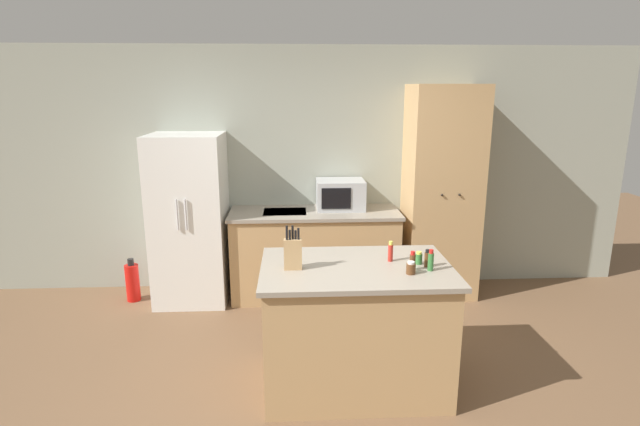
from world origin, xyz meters
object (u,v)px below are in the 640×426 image
at_px(pantry_cabinet, 441,193).
at_px(spice_bottle_short_red, 419,258).
at_px(microwave, 340,194).
at_px(spice_bottle_green_herb, 412,261).
at_px(spice_bottle_orange_cap, 411,268).
at_px(spice_bottle_amber_oil, 431,261).
at_px(refrigerator, 190,219).
at_px(fire_extinguisher, 133,282).
at_px(spice_bottle_tall_dark, 427,259).
at_px(spice_bottle_pale_salt, 391,252).
at_px(knife_block, 293,253).

distance_m(pantry_cabinet, spice_bottle_short_red, 1.82).
bearing_deg(pantry_cabinet, microwave, 175.24).
bearing_deg(spice_bottle_green_herb, spice_bottle_orange_cap, -110.69).
distance_m(spice_bottle_short_red, spice_bottle_amber_oil, 0.15).
height_order(refrigerator, spice_bottle_orange_cap, refrigerator).
bearing_deg(microwave, spice_bottle_short_red, -77.39).
bearing_deg(fire_extinguisher, spice_bottle_tall_dark, -32.68).
relative_size(refrigerator, spice_bottle_pale_salt, 11.45).
relative_size(spice_bottle_short_red, spice_bottle_green_herb, 0.67).
bearing_deg(spice_bottle_orange_cap, spice_bottle_green_herb, 69.31).
bearing_deg(spice_bottle_tall_dark, spice_bottle_pale_salt, 151.23).
relative_size(microwave, spice_bottle_amber_oil, 3.30).
xyz_separation_m(spice_bottle_amber_oil, fire_extinguisher, (-2.63, 1.76, -0.81)).
distance_m(microwave, spice_bottle_amber_oil, 1.97).
distance_m(spice_bottle_short_red, spice_bottle_pale_salt, 0.21).
distance_m(microwave, knife_block, 1.91).
xyz_separation_m(refrigerator, spice_bottle_orange_cap, (1.85, -1.85, 0.12)).
bearing_deg(spice_bottle_orange_cap, spice_bottle_short_red, 62.14).
relative_size(pantry_cabinet, knife_block, 6.98).
relative_size(refrigerator, fire_extinguisher, 3.78).
height_order(knife_block, spice_bottle_pale_salt, knife_block).
bearing_deg(spice_bottle_amber_oil, knife_block, 175.16).
height_order(pantry_cabinet, spice_bottle_tall_dark, pantry_cabinet).
xyz_separation_m(spice_bottle_tall_dark, spice_bottle_green_herb, (-0.12, -0.06, 0.00)).
distance_m(pantry_cabinet, spice_bottle_orange_cap, 2.04).
relative_size(knife_block, fire_extinguisher, 0.69).
bearing_deg(spice_bottle_pale_salt, pantry_cabinet, 62.58).
relative_size(spice_bottle_short_red, spice_bottle_orange_cap, 1.04).
distance_m(spice_bottle_amber_oil, spice_bottle_orange_cap, 0.16).
bearing_deg(spice_bottle_green_herb, refrigerator, 136.57).
xyz_separation_m(microwave, spice_bottle_short_red, (0.40, -1.78, -0.09)).
distance_m(spice_bottle_tall_dark, spice_bottle_green_herb, 0.13).
xyz_separation_m(spice_bottle_short_red, fire_extinguisher, (-2.58, 1.62, -0.78)).
bearing_deg(spice_bottle_orange_cap, microwave, 98.58).
bearing_deg(microwave, spice_bottle_pale_salt, -83.08).
xyz_separation_m(microwave, spice_bottle_amber_oil, (0.45, -1.92, -0.07)).
xyz_separation_m(knife_block, spice_bottle_short_red, (0.90, 0.05, -0.07)).
relative_size(spice_bottle_short_red, spice_bottle_pale_salt, 0.60).
height_order(pantry_cabinet, knife_block, pantry_cabinet).
bearing_deg(fire_extinguisher, spice_bottle_short_red, -32.18).
height_order(knife_block, spice_bottle_orange_cap, knife_block).
bearing_deg(fire_extinguisher, pantry_cabinet, 1.30).
height_order(spice_bottle_short_red, spice_bottle_pale_salt, spice_bottle_pale_salt).
xyz_separation_m(spice_bottle_short_red, spice_bottle_pale_salt, (-0.19, 0.07, 0.03)).
height_order(spice_bottle_short_red, spice_bottle_orange_cap, spice_bottle_short_red).
bearing_deg(pantry_cabinet, knife_block, -131.53).
relative_size(spice_bottle_amber_oil, fire_extinguisher, 0.33).
distance_m(spice_bottle_amber_oil, fire_extinguisher, 3.26).
height_order(spice_bottle_tall_dark, spice_bottle_pale_salt, spice_bottle_pale_salt).
distance_m(refrigerator, spice_bottle_orange_cap, 2.62).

